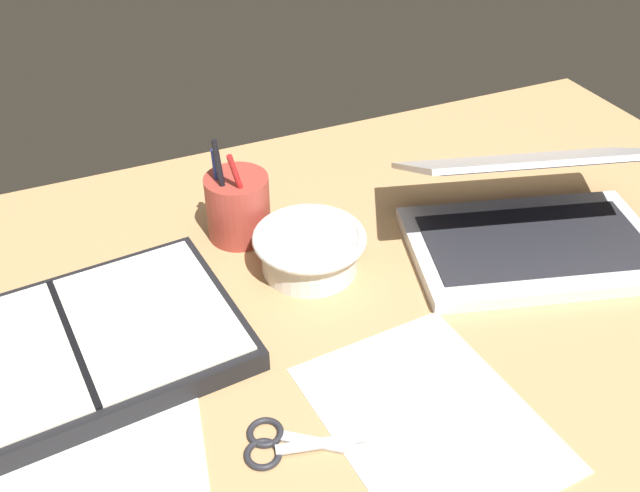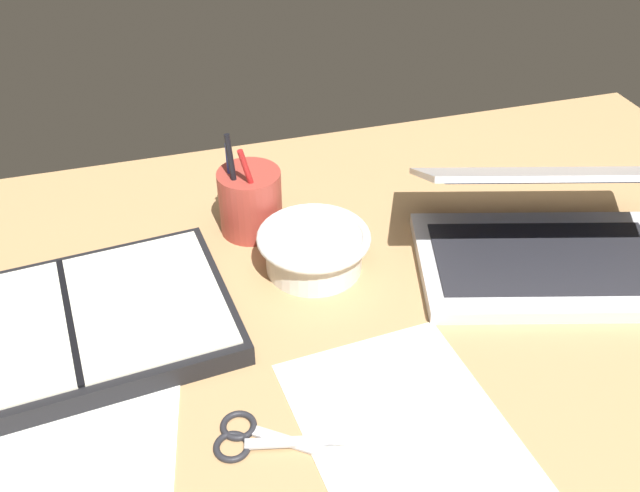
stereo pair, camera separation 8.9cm
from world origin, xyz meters
The scene contains 8 objects.
desk_top centered at (0.00, 0.00, 1.00)cm, with size 140.00×100.00×2.00cm, color tan.
laptop centered at (27.43, 6.45, 6.65)cm, with size 40.11×34.78×16.86cm.
bowl centered at (-3.00, 13.75, 5.16)cm, with size 15.14×15.14×5.67cm.
pen_cup centered at (-9.18, 24.91, 6.83)cm, with size 8.95×8.95×16.00cm.
planner centered at (-34.41, 9.16, 3.52)cm, with size 39.92×28.80×3.22cm.
scissors centered at (-17.19, -11.95, 2.34)cm, with size 13.49×9.50×0.80cm.
paper_sheet_front centered at (-1.37, -14.99, 2.08)cm, with size 20.77×26.68×0.16cm, color silver.
paper_sheet_beside_planner centered at (-34.39, -6.32, 2.08)cm, with size 20.59×21.57×0.16cm, color white.
Camera 1 is at (-32.00, -55.85, 62.16)cm, focal length 40.00 mm.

